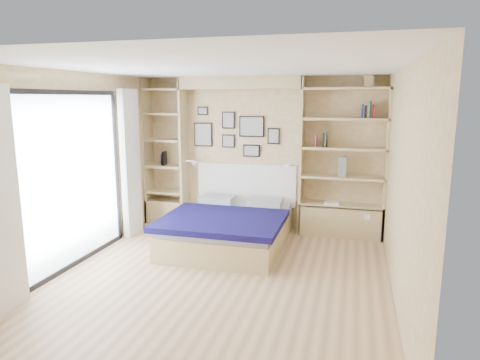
# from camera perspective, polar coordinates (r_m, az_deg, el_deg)

# --- Properties ---
(ground) EXTENTS (4.50, 4.50, 0.00)m
(ground) POSITION_cam_1_polar(r_m,az_deg,el_deg) (5.35, -2.64, -12.95)
(ground) COLOR tan
(ground) RESTS_ON ground
(room_shell) EXTENTS (4.50, 4.50, 4.50)m
(room_shell) POSITION_cam_1_polar(r_m,az_deg,el_deg) (6.55, -1.90, 1.35)
(room_shell) COLOR #E3C386
(room_shell) RESTS_ON ground
(bed) EXTENTS (1.70, 2.08, 1.07)m
(bed) POSITION_cam_1_polar(r_m,az_deg,el_deg) (6.40, -1.44, -6.27)
(bed) COLOR tan
(bed) RESTS_ON ground
(photo_gallery) EXTENTS (1.48, 0.02, 0.82)m
(photo_gallery) POSITION_cam_1_polar(r_m,az_deg,el_deg) (7.18, -0.80, 6.42)
(photo_gallery) COLOR black
(photo_gallery) RESTS_ON ground
(reading_lamps) EXTENTS (1.92, 0.12, 0.15)m
(reading_lamps) POSITION_cam_1_polar(r_m,az_deg,el_deg) (6.98, -0.08, 2.14)
(reading_lamps) COLOR silver
(reading_lamps) RESTS_ON ground
(shelf_decor) EXTENTS (3.47, 0.23, 2.03)m
(shelf_decor) POSITION_cam_1_polar(r_m,az_deg,el_deg) (6.76, 11.49, 6.65)
(shelf_decor) COLOR #AA2B48
(shelf_decor) RESTS_ON ground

